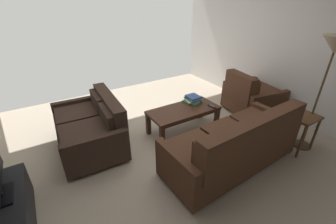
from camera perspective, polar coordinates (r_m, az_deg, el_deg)
The scene contains 11 objects.
ground_plane at distance 3.66m, azimuth 0.54°, elevation -8.16°, with size 5.02×5.49×0.01m, color tan.
wall_left at distance 4.86m, azimuth 27.50°, elevation 15.18°, with size 0.12×5.49×2.65m, color silver.
sofa_main at distance 3.12m, azimuth 17.06°, elevation -8.13°, with size 1.98×0.87×0.90m.
loveseat_near at distance 3.65m, azimuth -19.09°, elevation -3.53°, with size 0.97×1.48×0.80m.
coffee_table at distance 3.80m, azimuth 4.03°, elevation -0.13°, with size 1.22×0.56×0.44m.
end_table at distance 3.87m, azimuth 30.90°, elevation -2.18°, with size 0.43×0.43×0.59m.
floor_lamp at distance 3.68m, azimuth 36.93°, elevation 12.04°, with size 0.38×0.38×1.71m.
tv_stand at distance 2.95m, azimuth -35.93°, elevation -20.14°, with size 0.40×0.94×0.42m.
armchair_side at distance 4.71m, azimuth 20.59°, elevation 3.71°, with size 1.01×1.06×0.86m.
book_stack at distance 4.00m, azimuth 6.35°, elevation 3.32°, with size 0.30×0.35×0.12m.
tv_remote at distance 3.90m, azimuth 11.27°, elevation 1.43°, with size 0.06×0.16×0.02m.
Camera 1 is at (1.58, 2.50, 2.16)m, focal length 23.58 mm.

